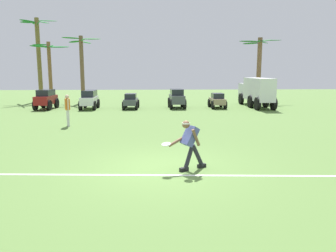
% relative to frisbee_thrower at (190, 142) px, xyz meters
% --- Properties ---
extents(ground_plane, '(80.00, 80.00, 0.00)m').
position_rel_frisbee_thrower_xyz_m(ground_plane, '(-0.77, 0.28, -0.79)').
color(ground_plane, '#5A7E3B').
extents(field_line_paint, '(26.39, 1.84, 0.01)m').
position_rel_frisbee_thrower_xyz_m(field_line_paint, '(-0.77, -0.44, -0.78)').
color(field_line_paint, white).
rests_on(field_line_paint, ground_plane).
extents(frisbee_thrower, '(1.11, 0.59, 1.39)m').
position_rel_frisbee_thrower_xyz_m(frisbee_thrower, '(0.00, 0.00, 0.00)').
color(frisbee_thrower, '#23232D').
rests_on(frisbee_thrower, ground_plane).
extents(frisbee_in_flight, '(0.34, 0.34, 0.06)m').
position_rel_frisbee_thrower_xyz_m(frisbee_in_flight, '(-0.66, -0.16, -0.02)').
color(frisbee_in_flight, white).
extents(teammate_near_sideline, '(0.32, 0.48, 1.56)m').
position_rel_frisbee_thrower_xyz_m(teammate_near_sideline, '(-5.19, 7.58, 0.15)').
color(teammate_near_sideline, silver).
rests_on(teammate_near_sideline, ground_plane).
extents(parked_car_slot_a, '(1.24, 2.38, 1.40)m').
position_rel_frisbee_thrower_xyz_m(parked_car_slot_a, '(-8.65, 15.22, -0.04)').
color(parked_car_slot_a, maroon).
rests_on(parked_car_slot_a, ground_plane).
extents(parked_car_slot_b, '(1.15, 2.41, 1.34)m').
position_rel_frisbee_thrower_xyz_m(parked_car_slot_b, '(-5.55, 15.18, -0.06)').
color(parked_car_slot_b, silver).
rests_on(parked_car_slot_b, ground_plane).
extents(parked_car_slot_c, '(1.14, 2.23, 1.10)m').
position_rel_frisbee_thrower_xyz_m(parked_car_slot_c, '(-2.57, 15.19, -0.22)').
color(parked_car_slot_c, '#474C51').
rests_on(parked_car_slot_c, ground_plane).
extents(parked_car_slot_d, '(1.24, 2.38, 1.40)m').
position_rel_frisbee_thrower_xyz_m(parked_car_slot_d, '(0.80, 15.48, -0.04)').
color(parked_car_slot_d, '#474C51').
rests_on(parked_car_slot_d, ground_plane).
extents(parked_car_slot_e, '(1.09, 2.21, 1.10)m').
position_rel_frisbee_thrower_xyz_m(parked_car_slot_e, '(3.79, 15.36, -0.22)').
color(parked_car_slot_e, '#998466').
rests_on(parked_car_slot_e, ground_plane).
extents(box_truck, '(1.39, 5.90, 2.20)m').
position_rel_frisbee_thrower_xyz_m(box_truck, '(6.91, 16.04, 0.45)').
color(box_truck, silver).
rests_on(box_truck, ground_plane).
extents(palm_tree_far_left, '(3.27, 3.58, 7.42)m').
position_rel_frisbee_thrower_xyz_m(palm_tree_far_left, '(-11.28, 22.20, 3.45)').
color(palm_tree_far_left, brown).
rests_on(palm_tree_far_left, ground_plane).
extents(palm_tree_left_of_centre, '(3.32, 3.20, 5.26)m').
position_rel_frisbee_thrower_xyz_m(palm_tree_left_of_centre, '(-10.09, 21.30, 2.45)').
color(palm_tree_left_of_centre, brown).
rests_on(palm_tree_left_of_centre, ground_plane).
extents(palm_tree_right_of_centre, '(3.17, 3.25, 5.70)m').
position_rel_frisbee_thrower_xyz_m(palm_tree_right_of_centre, '(-7.10, 20.55, 2.57)').
color(palm_tree_right_of_centre, brown).
rests_on(palm_tree_right_of_centre, ground_plane).
extents(palm_tree_far_right, '(3.81, 2.91, 5.63)m').
position_rel_frisbee_thrower_xyz_m(palm_tree_far_right, '(8.55, 20.62, 2.48)').
color(palm_tree_far_right, brown).
rests_on(palm_tree_far_right, ground_plane).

